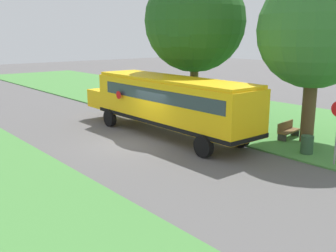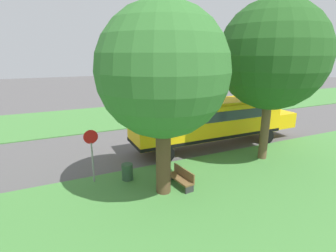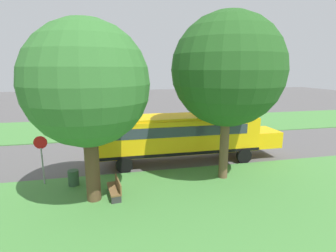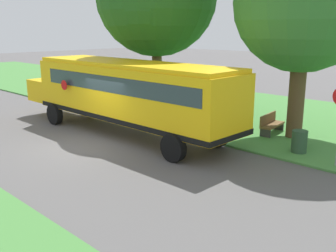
# 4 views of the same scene
# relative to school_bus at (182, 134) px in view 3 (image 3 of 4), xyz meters

# --- Properties ---
(ground_plane) EXTENTS (120.00, 120.00, 0.00)m
(ground_plane) POSITION_rel_school_bus_xyz_m (2.51, 0.16, -1.92)
(ground_plane) COLOR #565454
(grass_verge) EXTENTS (12.00, 80.00, 0.08)m
(grass_verge) POSITION_rel_school_bus_xyz_m (-7.49, 0.16, -1.88)
(grass_verge) COLOR #47843D
(grass_verge) RESTS_ON ground
(grass_far_side) EXTENTS (10.00, 80.00, 0.07)m
(grass_far_side) POSITION_rel_school_bus_xyz_m (11.51, 0.16, -1.89)
(grass_far_side) COLOR #47843D
(grass_far_side) RESTS_ON ground
(school_bus) EXTENTS (2.84, 12.42, 3.16)m
(school_bus) POSITION_rel_school_bus_xyz_m (0.00, 0.00, 0.00)
(school_bus) COLOR yellow
(school_bus) RESTS_ON ground
(oak_tree_beside_bus) EXTENTS (5.96, 5.96, 9.09)m
(oak_tree_beside_bus) POSITION_rel_school_bus_xyz_m (-3.11, -1.41, 4.08)
(oak_tree_beside_bus) COLOR brown
(oak_tree_beside_bus) RESTS_ON ground
(oak_tree_roadside_mid) EXTENTS (5.50, 5.50, 8.27)m
(oak_tree_roadside_mid) POSITION_rel_school_bus_xyz_m (-4.32, 5.57, 3.54)
(oak_tree_roadside_mid) COLOR brown
(oak_tree_roadside_mid) RESTS_ON ground
(stop_sign) EXTENTS (0.08, 0.68, 2.74)m
(stop_sign) POSITION_rel_school_bus_xyz_m (-2.09, 8.27, -0.19)
(stop_sign) COLOR gray
(stop_sign) RESTS_ON ground
(park_bench) EXTENTS (1.65, 0.70, 0.92)m
(park_bench) POSITION_rel_school_bus_xyz_m (-4.29, 4.56, -1.45)
(park_bench) COLOR brown
(park_bench) RESTS_ON ground
(trash_bin) EXTENTS (0.56, 0.56, 0.90)m
(trash_bin) POSITION_rel_school_bus_xyz_m (-2.58, 6.71, -1.47)
(trash_bin) COLOR #2D4C33
(trash_bin) RESTS_ON ground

